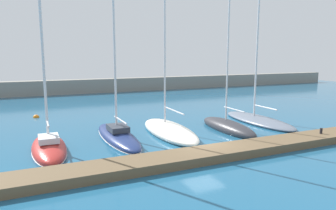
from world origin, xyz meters
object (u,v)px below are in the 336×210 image
sailboat_slate_fifth (258,119)px  mooring_buoy_orange (36,117)px  sailboat_red_nearest (49,146)px  sailboat_navy_second (118,135)px  sailboat_charcoal_fourth (228,126)px  sailboat_ivory_third (169,130)px  dock_bollard (321,131)px

sailboat_slate_fifth → mooring_buoy_orange: sailboat_slate_fifth is taller
sailboat_red_nearest → sailboat_navy_second: 5.32m
sailboat_red_nearest → sailboat_charcoal_fourth: 14.82m
sailboat_ivory_third → mooring_buoy_orange: size_ratio=23.70×
mooring_buoy_orange → sailboat_slate_fifth: bearing=-29.9°
sailboat_red_nearest → sailboat_slate_fifth: sailboat_slate_fifth is taller
sailboat_red_nearest → mooring_buoy_orange: size_ratio=23.38×
sailboat_ivory_third → sailboat_red_nearest: bearing=97.5°
sailboat_red_nearest → sailboat_slate_fifth: 19.65m
mooring_buoy_orange → sailboat_navy_second: bearing=-64.3°
sailboat_red_nearest → sailboat_ivory_third: sailboat_ivory_third is taller
mooring_buoy_orange → sailboat_red_nearest: bearing=-87.7°
sailboat_red_nearest → sailboat_charcoal_fourth: (14.82, -0.09, -0.02)m
sailboat_navy_second → sailboat_charcoal_fourth: sailboat_navy_second is taller
sailboat_navy_second → dock_bollard: (14.22, -7.05, 0.45)m
sailboat_slate_fifth → mooring_buoy_orange: (-20.11, 11.54, -0.31)m
sailboat_red_nearest → mooring_buoy_orange: 13.04m
sailboat_navy_second → sailboat_charcoal_fourth: bearing=-98.1°
sailboat_red_nearest → dock_bollard: 20.30m
sailboat_red_nearest → sailboat_navy_second: bearing=-77.2°
sailboat_navy_second → mooring_buoy_orange: (-5.71, 11.89, -0.33)m
sailboat_navy_second → mooring_buoy_orange: 13.19m
dock_bollard → mooring_buoy_orange: bearing=136.5°
sailboat_charcoal_fourth → sailboat_slate_fifth: 5.03m
sailboat_slate_fifth → sailboat_red_nearest: bearing=96.1°
sailboat_red_nearest → mooring_buoy_orange: sailboat_red_nearest is taller
sailboat_ivory_third → sailboat_navy_second: bearing=89.3°
sailboat_red_nearest → sailboat_navy_second: sailboat_navy_second is taller
sailboat_navy_second → sailboat_slate_fifth: (14.40, 0.34, -0.03)m
sailboat_slate_fifth → mooring_buoy_orange: bearing=61.9°
sailboat_charcoal_fourth → dock_bollard: 7.43m
sailboat_ivory_third → mooring_buoy_orange: (-10.12, 12.09, -0.30)m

